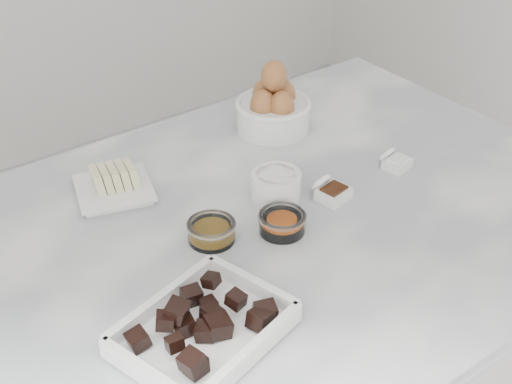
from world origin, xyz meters
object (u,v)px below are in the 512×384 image
Objects in this scene: honey_bowl at (211,231)px; salt_spoon at (395,161)px; zest_bowl at (282,222)px; butter_plate at (112,185)px; vanilla_spoon at (331,191)px; sugar_ramekin at (276,186)px; chocolate_dish at (204,326)px; egg_bowl at (273,107)px.

salt_spoon is (0.39, -0.02, -0.01)m from honey_bowl.
zest_bowl is at bearing -173.87° from salt_spoon.
vanilla_spoon is (0.29, -0.23, -0.01)m from butter_plate.
sugar_ramekin is 0.09m from vanilla_spoon.
zest_bowl is (0.23, 0.12, -0.01)m from chocolate_dish.
egg_bowl reaches higher than zest_bowl.
sugar_ramekin is at bearing 10.99° from honey_bowl.
sugar_ramekin is at bearing -39.78° from butter_plate.
egg_bowl is 0.38m from honey_bowl.
butter_plate is at bearing 123.09° from zest_bowl.
zest_bowl is (-0.05, -0.08, -0.01)m from sugar_ramekin.
honey_bowl is (0.13, 0.17, -0.01)m from chocolate_dish.
honey_bowl is 0.39m from salt_spoon.
butter_plate is 2.47× the size of salt_spoon.
sugar_ramekin reaches higher than vanilla_spoon.
sugar_ramekin is 1.16× the size of vanilla_spoon.
egg_bowl reaches higher than chocolate_dish.
butter_plate is at bearing 153.60° from salt_spoon.
vanilla_spoon is at bearing -5.55° from honey_bowl.
butter_plate is 0.36m from egg_bowl.
sugar_ramekin reaches higher than salt_spoon.
butter_plate reaches higher than salt_spoon.
vanilla_spoon is (0.08, -0.05, -0.01)m from sugar_ramekin.
vanilla_spoon reaches higher than zest_bowl.
honey_bowl is 1.07× the size of vanilla_spoon.
chocolate_dish is 0.34m from sugar_ramekin.
chocolate_dish is 0.38m from butter_plate.
vanilla_spoon is (-0.07, -0.25, -0.03)m from egg_bowl.
egg_bowl is 2.06× the size of vanilla_spoon.
egg_bowl is 0.26m from vanilla_spoon.
chocolate_dish is at bearing -126.42° from honey_bowl.
butter_plate is 1.05× the size of egg_bowl.
egg_bowl is at bearing 53.33° from sugar_ramekin.
zest_bowl is at bearing -121.99° from sugar_ramekin.
sugar_ramekin is (0.28, 0.20, 0.00)m from chocolate_dish.
chocolate_dish reaches higher than vanilla_spoon.
sugar_ramekin is 0.15m from honey_bowl.
egg_bowl is (0.42, 0.40, 0.02)m from chocolate_dish.
salt_spoon is at bearing -10.95° from sugar_ramekin.
vanilla_spoon is at bearing 11.51° from zest_bowl.
chocolate_dish is at bearing -144.00° from sugar_ramekin.
honey_bowl is at bearing 53.58° from chocolate_dish.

